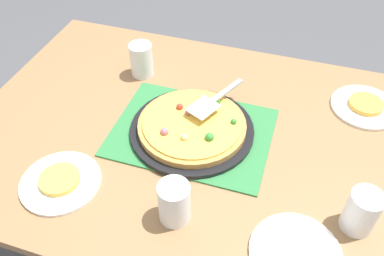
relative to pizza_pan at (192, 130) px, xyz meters
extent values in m
plane|color=#4C4C51|center=(0.00, 0.00, -0.76)|extent=(8.00, 8.00, 0.00)
cube|color=olive|center=(0.00, 0.00, -0.03)|extent=(1.40, 1.00, 0.03)
cube|color=olive|center=(-0.64, 0.44, -0.40)|extent=(0.07, 0.07, 0.72)
cube|color=olive|center=(0.64, 0.44, -0.40)|extent=(0.07, 0.07, 0.72)
cube|color=#2D753D|center=(0.00, 0.00, -0.01)|extent=(0.48, 0.36, 0.01)
cylinder|color=black|center=(0.00, 0.00, 0.00)|extent=(0.38, 0.38, 0.01)
cylinder|color=#B78442|center=(0.00, 0.00, 0.02)|extent=(0.33, 0.33, 0.02)
cylinder|color=#EAB747|center=(0.00, 0.00, 0.03)|extent=(0.30, 0.30, 0.01)
sphere|color=#338433|center=(0.05, 0.11, 0.04)|extent=(0.03, 0.03, 0.03)
sphere|color=#E5CC7F|center=(0.00, 0.11, 0.04)|extent=(0.02, 0.02, 0.02)
sphere|color=#B76675|center=(-0.06, -0.07, 0.04)|extent=(0.02, 0.02, 0.02)
sphere|color=#338433|center=(0.12, 0.03, 0.04)|extent=(0.02, 0.02, 0.02)
sphere|color=#338433|center=(0.07, -0.05, 0.04)|extent=(0.03, 0.03, 0.03)
sphere|color=red|center=(-0.06, 0.05, 0.04)|extent=(0.02, 0.02, 0.02)
sphere|color=#E5CC7F|center=(0.00, -0.07, 0.04)|extent=(0.02, 0.02, 0.02)
sphere|color=#B76675|center=(-0.02, 0.03, 0.04)|extent=(0.02, 0.02, 0.02)
cylinder|color=white|center=(-0.28, -0.30, -0.01)|extent=(0.22, 0.22, 0.01)
cylinder|color=white|center=(0.51, 0.28, -0.01)|extent=(0.22, 0.22, 0.01)
cylinder|color=white|center=(0.36, -0.31, -0.01)|extent=(0.22, 0.22, 0.01)
cylinder|color=#EAB747|center=(-0.28, -0.30, 0.01)|extent=(0.11, 0.11, 0.02)
cylinder|color=gold|center=(0.51, 0.28, 0.01)|extent=(0.11, 0.11, 0.02)
cylinder|color=white|center=(-0.26, 0.23, 0.05)|extent=(0.08, 0.08, 0.12)
cylinder|color=white|center=(0.49, -0.19, 0.05)|extent=(0.08, 0.08, 0.12)
cylinder|color=white|center=(0.05, -0.30, 0.05)|extent=(0.08, 0.08, 0.12)
cube|color=silver|center=(0.02, 0.05, 0.06)|extent=(0.10, 0.11, 0.00)
cube|color=#B2B2B7|center=(0.07, 0.15, 0.06)|extent=(0.07, 0.13, 0.01)
camera|label=1|loc=(0.27, -0.84, 0.87)|focal=37.90mm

